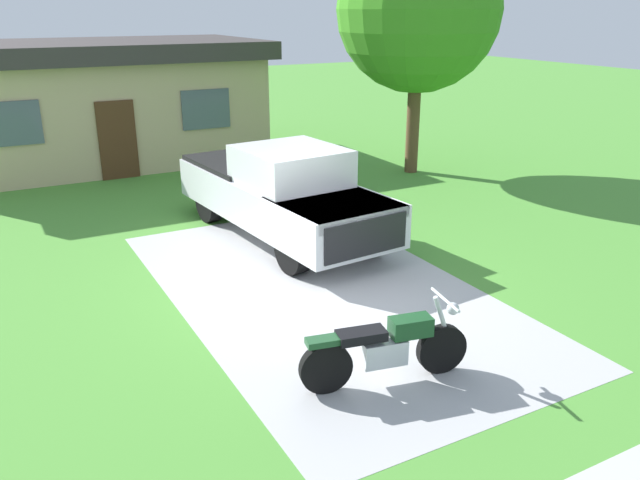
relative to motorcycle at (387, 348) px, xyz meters
The scene contains 6 objects.
ground_plane 2.86m from the motorcycle, 77.59° to the left, with size 80.00×80.00×0.00m, color #4C9035.
driveway_pad 2.86m from the motorcycle, 77.59° to the left, with size 4.63×8.24×0.01m, color #AEAEAE.
motorcycle is the anchor object (origin of this frame).
pickup_truck 5.74m from the motorcycle, 78.13° to the left, with size 2.50×5.77×1.90m.
shade_tree 11.72m from the motorcycle, 52.30° to the left, with size 4.34×4.34×6.55m.
neighbor_house 14.51m from the motorcycle, 92.68° to the left, with size 9.60×5.60×3.50m.
Camera 1 is at (-4.66, -8.48, 4.43)m, focal length 35.98 mm.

